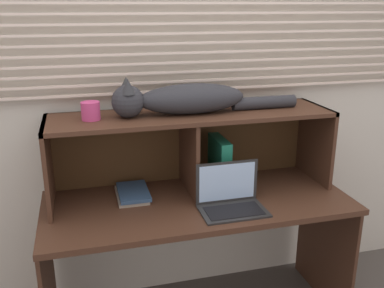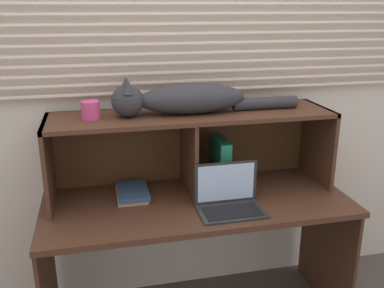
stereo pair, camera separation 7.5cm
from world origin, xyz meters
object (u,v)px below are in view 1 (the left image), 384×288
at_px(book_stack, 133,193).
at_px(small_basket, 91,111).
at_px(cat, 184,99).
at_px(binder_upright, 219,163).
at_px(laptop, 231,199).

bearing_deg(book_stack, small_basket, -178.18).
xyz_separation_m(cat, book_stack, (-0.28, 0.01, -0.49)).
bearing_deg(binder_upright, laptop, -95.62).
xyz_separation_m(laptop, book_stack, (-0.45, 0.27, -0.03)).
height_order(cat, binder_upright, cat).
relative_size(binder_upright, small_basket, 3.16).
xyz_separation_m(laptop, small_basket, (-0.63, 0.26, 0.43)).
xyz_separation_m(cat, small_basket, (-0.46, 0.00, -0.03)).
relative_size(laptop, book_stack, 1.25).
bearing_deg(book_stack, laptop, -30.42).
xyz_separation_m(binder_upright, small_basket, (-0.66, 0.00, 0.33)).
distance_m(book_stack, small_basket, 0.49).
relative_size(cat, book_stack, 3.80).
bearing_deg(small_basket, binder_upright, 0.00).
bearing_deg(binder_upright, cat, -180.00).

